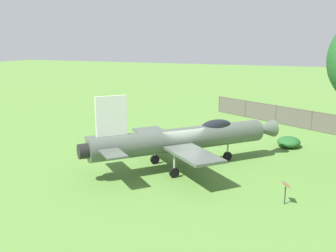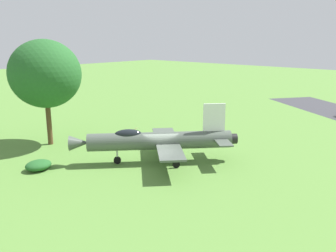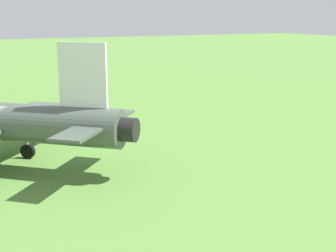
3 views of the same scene
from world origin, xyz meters
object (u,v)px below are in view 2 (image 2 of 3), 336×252
display_jet (156,140)px  shrub_near_fence (38,165)px  info_plaque (134,131)px  shade_tree (45,74)px

display_jet → shrub_near_fence: 9.33m
display_jet → info_plaque: display_jet is taller
shrub_near_fence → display_jet: bearing=52.7°
display_jet → shade_tree: size_ratio=1.16×
shrub_near_fence → info_plaque: bearing=94.2°
display_jet → shrub_near_fence: display_jet is taller
shrub_near_fence → info_plaque: (-0.80, 10.85, 0.47)m
shade_tree → shrub_near_fence: 9.49m
shade_tree → info_plaque: shade_tree is taller
shade_tree → shrub_near_fence: size_ratio=4.90×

